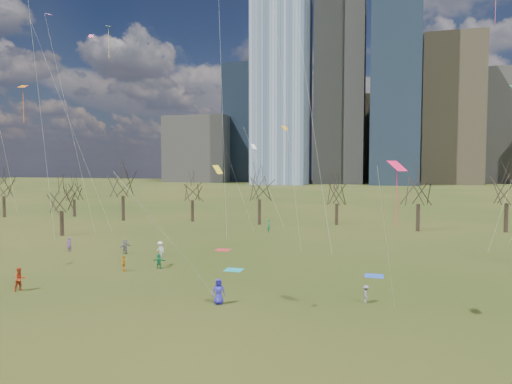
% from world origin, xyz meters
% --- Properties ---
extents(ground, '(500.00, 500.00, 0.00)m').
position_xyz_m(ground, '(0.00, 0.00, 0.00)').
color(ground, black).
rests_on(ground, ground).
extents(downtown_skyline, '(212.50, 78.00, 118.00)m').
position_xyz_m(downtown_skyline, '(-2.43, 210.64, 39.01)').
color(downtown_skyline, slate).
rests_on(downtown_skyline, ground).
extents(bare_tree_row, '(113.04, 29.80, 9.50)m').
position_xyz_m(bare_tree_row, '(-0.09, 37.22, 6.12)').
color(bare_tree_row, black).
rests_on(bare_tree_row, ground).
extents(blanket_teal, '(1.60, 1.50, 0.03)m').
position_xyz_m(blanket_teal, '(-1.25, 8.83, 0.01)').
color(blanket_teal, teal).
rests_on(blanket_teal, ground).
extents(blanket_navy, '(1.60, 1.50, 0.03)m').
position_xyz_m(blanket_navy, '(11.18, 9.85, 0.01)').
color(blanket_navy, '#2446AC').
rests_on(blanket_navy, ground).
extents(blanket_crimson, '(1.60, 1.50, 0.03)m').
position_xyz_m(blanket_crimson, '(-5.43, 17.80, 0.01)').
color(blanket_crimson, red).
rests_on(blanket_crimson, ground).
extents(person_0, '(1.01, 0.83, 1.78)m').
position_xyz_m(person_0, '(0.87, -1.15, 0.89)').
color(person_0, '#28249D').
rests_on(person_0, ground).
extents(person_2, '(0.99, 1.09, 1.81)m').
position_xyz_m(person_2, '(-14.93, -1.98, 0.90)').
color(person_2, '#AE3718').
rests_on(person_2, ground).
extents(person_3, '(0.60, 0.88, 1.25)m').
position_xyz_m(person_3, '(10.71, 1.81, 0.62)').
color(person_3, slate).
rests_on(person_3, ground).
extents(person_4, '(0.84, 0.85, 1.44)m').
position_xyz_m(person_4, '(-10.73, 5.78, 0.72)').
color(person_4, orange).
rests_on(person_4, ground).
extents(person_5, '(1.35, 0.59, 1.41)m').
position_xyz_m(person_5, '(-8.15, 7.58, 0.70)').
color(person_5, '#197241').
rests_on(person_5, ground).
extents(person_7, '(0.51, 0.67, 1.64)m').
position_xyz_m(person_7, '(-21.56, 12.43, 0.82)').
color(person_7, '#754992').
rests_on(person_7, ground).
extents(person_9, '(1.22, 1.00, 1.64)m').
position_xyz_m(person_9, '(-10.52, 12.52, 0.82)').
color(person_9, silver).
rests_on(person_9, ground).
extents(person_11, '(1.07, 1.54, 1.60)m').
position_xyz_m(person_11, '(-14.89, 12.89, 0.80)').
color(person_11, slate).
rests_on(person_11, ground).
extents(person_13, '(0.64, 0.77, 1.82)m').
position_xyz_m(person_13, '(-3.55, 32.18, 0.91)').
color(person_13, '#197344').
rests_on(person_13, ground).
extents(kites_airborne, '(61.65, 41.78, 26.59)m').
position_xyz_m(kites_airborne, '(-3.31, 10.18, 13.19)').
color(kites_airborne, orange).
rests_on(kites_airborne, ground).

